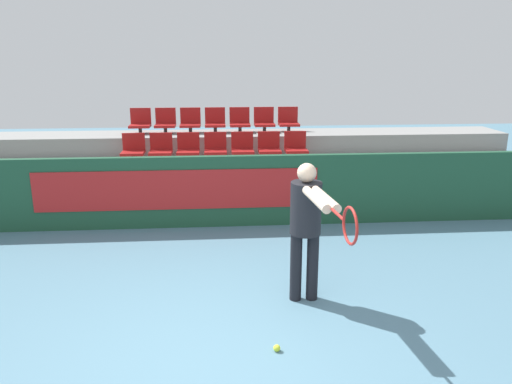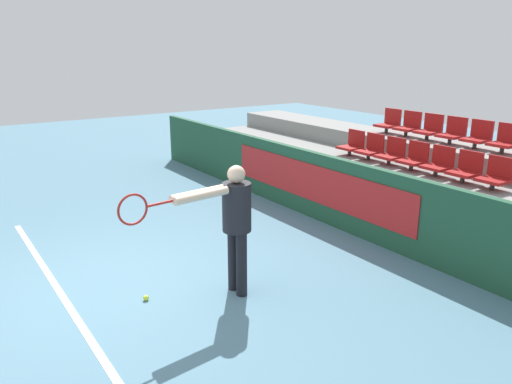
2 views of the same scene
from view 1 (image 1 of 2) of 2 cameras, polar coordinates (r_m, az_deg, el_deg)
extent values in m
plane|color=slate|center=(4.60, -4.44, -19.83)|extent=(30.00, 30.00, 0.00)
cube|color=#1E4C33|center=(7.86, -4.60, 0.06)|extent=(12.44, 0.12, 1.13)
cube|color=red|center=(7.80, -8.98, 0.24)|extent=(4.37, 0.02, 0.62)
cube|color=gray|center=(8.55, -4.55, -1.36)|extent=(12.04, 1.05, 0.36)
cube|color=gray|center=(9.52, -4.58, 1.51)|extent=(12.04, 1.05, 0.71)
cube|color=gray|center=(10.50, -4.60, 3.85)|extent=(12.04, 1.05, 1.07)
cylinder|color=#333333|center=(8.68, -14.78, 0.09)|extent=(0.07, 0.07, 0.13)
cube|color=#A31919|center=(8.65, -14.82, 0.67)|extent=(0.42, 0.39, 0.05)
cube|color=#A31919|center=(8.78, -14.71, 2.14)|extent=(0.42, 0.04, 0.32)
cylinder|color=#333333|center=(8.60, -11.42, 0.16)|extent=(0.07, 0.07, 0.13)
cube|color=#A31919|center=(8.58, -11.46, 0.74)|extent=(0.42, 0.39, 0.05)
cube|color=#A31919|center=(8.70, -11.39, 2.23)|extent=(0.42, 0.04, 0.32)
cylinder|color=#333333|center=(8.55, -8.02, 0.23)|extent=(0.07, 0.07, 0.13)
cube|color=#A31919|center=(8.53, -8.04, 0.82)|extent=(0.42, 0.39, 0.05)
cube|color=#A31919|center=(8.65, -8.02, 2.31)|extent=(0.42, 0.04, 0.32)
cylinder|color=#333333|center=(8.53, -4.58, 0.31)|extent=(0.07, 0.07, 0.13)
cube|color=#A31919|center=(8.51, -4.60, 0.89)|extent=(0.42, 0.39, 0.05)
cube|color=#A31919|center=(8.63, -4.62, 2.38)|extent=(0.42, 0.04, 0.32)
cylinder|color=#333333|center=(8.54, -1.15, 0.38)|extent=(0.07, 0.07, 0.13)
cube|color=#A31919|center=(8.52, -1.15, 0.96)|extent=(0.42, 0.39, 0.05)
cube|color=#A31919|center=(8.65, -1.22, 2.45)|extent=(0.42, 0.04, 0.32)
cylinder|color=#333333|center=(8.59, 2.27, 0.45)|extent=(0.07, 0.07, 0.13)
cube|color=#A31919|center=(8.56, 2.27, 1.03)|extent=(0.42, 0.39, 0.05)
cube|color=#A31919|center=(8.69, 2.15, 2.51)|extent=(0.42, 0.04, 0.32)
cylinder|color=#333333|center=(8.66, 5.64, 0.51)|extent=(0.07, 0.07, 0.13)
cube|color=#A31919|center=(8.64, 5.65, 1.09)|extent=(0.42, 0.39, 0.05)
cube|color=#A31919|center=(8.76, 5.49, 2.56)|extent=(0.42, 0.04, 0.32)
cylinder|color=#333333|center=(9.61, -13.85, 3.82)|extent=(0.07, 0.07, 0.13)
cube|color=#A31919|center=(9.59, -13.89, 4.35)|extent=(0.42, 0.39, 0.05)
cube|color=#A31919|center=(9.72, -13.80, 5.62)|extent=(0.42, 0.04, 0.32)
cylinder|color=#333333|center=(9.53, -10.81, 3.91)|extent=(0.07, 0.07, 0.13)
cube|color=#A31919|center=(9.52, -10.84, 4.44)|extent=(0.42, 0.39, 0.05)
cube|color=#A31919|center=(9.65, -10.79, 5.73)|extent=(0.42, 0.04, 0.32)
cylinder|color=#333333|center=(9.49, -7.73, 3.99)|extent=(0.07, 0.07, 0.13)
cube|color=#A31919|center=(9.47, -7.75, 4.53)|extent=(0.42, 0.39, 0.05)
cube|color=#A31919|center=(9.61, -7.74, 5.82)|extent=(0.42, 0.04, 0.32)
cylinder|color=#333333|center=(9.47, -4.63, 4.06)|extent=(0.07, 0.07, 0.13)
cube|color=#A31919|center=(9.46, -4.64, 4.60)|extent=(0.42, 0.39, 0.05)
cube|color=#A31919|center=(9.59, -4.67, 5.89)|extent=(0.42, 0.04, 0.32)
cylinder|color=#333333|center=(9.49, -1.53, 4.12)|extent=(0.07, 0.07, 0.13)
cube|color=#A31919|center=(9.47, -1.53, 4.66)|extent=(0.42, 0.39, 0.05)
cube|color=#A31919|center=(9.61, -1.59, 5.95)|extent=(0.42, 0.04, 0.32)
cylinder|color=#333333|center=(9.53, 1.56, 4.17)|extent=(0.07, 0.07, 0.13)
cube|color=#A31919|center=(9.51, 1.56, 4.70)|extent=(0.42, 0.39, 0.05)
cube|color=#A31919|center=(9.64, 1.46, 5.99)|extent=(0.42, 0.04, 0.32)
cylinder|color=#333333|center=(9.59, 4.61, 4.21)|extent=(0.07, 0.07, 0.13)
cube|color=#A31919|center=(9.57, 4.62, 4.73)|extent=(0.42, 0.39, 0.05)
cube|color=#A31919|center=(9.71, 4.49, 6.01)|extent=(0.42, 0.04, 0.32)
cylinder|color=#333333|center=(10.57, -13.09, 6.88)|extent=(0.07, 0.07, 0.13)
cube|color=#A31919|center=(10.56, -13.12, 7.36)|extent=(0.42, 0.39, 0.05)
cube|color=#A31919|center=(10.70, -13.05, 8.48)|extent=(0.42, 0.04, 0.32)
cylinder|color=#333333|center=(10.51, -10.31, 6.98)|extent=(0.07, 0.07, 0.13)
cube|color=#A31919|center=(10.49, -10.33, 7.46)|extent=(0.42, 0.39, 0.05)
cube|color=#A31919|center=(10.64, -10.29, 8.59)|extent=(0.42, 0.04, 0.32)
cylinder|color=#333333|center=(10.47, -7.50, 7.06)|extent=(0.07, 0.07, 0.13)
cube|color=#A31919|center=(10.45, -7.51, 7.55)|extent=(0.42, 0.39, 0.05)
cube|color=#A31919|center=(10.60, -7.50, 8.68)|extent=(0.42, 0.04, 0.32)
cylinder|color=#333333|center=(10.45, -4.67, 7.13)|extent=(0.07, 0.07, 0.13)
cube|color=#A31919|center=(10.44, -4.68, 7.62)|extent=(0.42, 0.39, 0.05)
cube|color=#A31919|center=(10.59, -4.70, 8.75)|extent=(0.42, 0.04, 0.32)
cylinder|color=#333333|center=(10.46, -1.84, 7.18)|extent=(0.07, 0.07, 0.13)
cube|color=#A31919|center=(10.45, -1.85, 7.67)|extent=(0.42, 0.39, 0.05)
cube|color=#A31919|center=(10.60, -1.90, 8.80)|extent=(0.42, 0.04, 0.32)
cylinder|color=#333333|center=(10.50, 0.97, 7.22)|extent=(0.07, 0.07, 0.13)
cube|color=#A31919|center=(10.48, 0.98, 7.70)|extent=(0.42, 0.39, 0.05)
cube|color=#A31919|center=(10.63, 0.89, 8.83)|extent=(0.42, 0.04, 0.32)
cylinder|color=#333333|center=(10.56, 3.76, 7.23)|extent=(0.07, 0.07, 0.13)
cube|color=#A31919|center=(10.54, 3.77, 7.72)|extent=(0.42, 0.39, 0.05)
cube|color=#A31919|center=(10.69, 3.66, 8.84)|extent=(0.42, 0.04, 0.32)
cylinder|color=black|center=(5.57, 4.58, -8.53)|extent=(0.13, 0.13, 0.78)
cylinder|color=black|center=(5.60, 6.47, -8.44)|extent=(0.13, 0.13, 0.78)
cylinder|color=black|center=(5.35, 5.72, -1.84)|extent=(0.34, 0.34, 0.57)
sphere|color=beige|center=(5.24, 5.83, 2.20)|extent=(0.20, 0.20, 0.20)
cylinder|color=beige|center=(4.81, 6.88, -0.82)|extent=(0.16, 0.67, 0.09)
cylinder|color=beige|center=(4.83, 7.96, -0.79)|extent=(0.16, 0.67, 0.09)
cylinder|color=#AD231E|center=(4.39, 9.32, -2.54)|extent=(0.06, 0.30, 0.03)
torus|color=#AD231E|center=(4.12, 10.71, -3.81)|extent=(0.06, 0.32, 0.32)
sphere|color=#CCDB33|center=(4.83, 2.40, -17.39)|extent=(0.07, 0.07, 0.07)
camera|label=2|loc=(5.92, 65.54, 8.27)|focal=35.00mm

